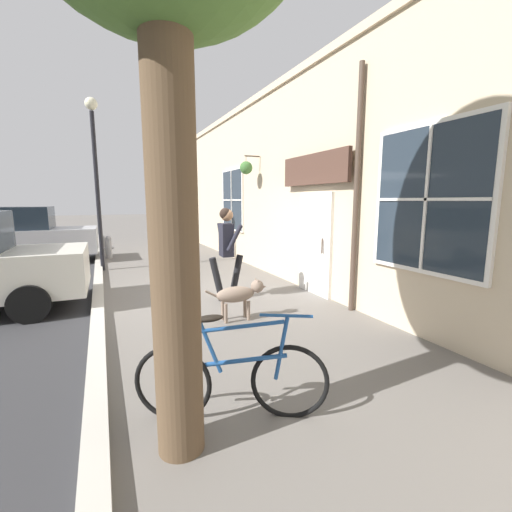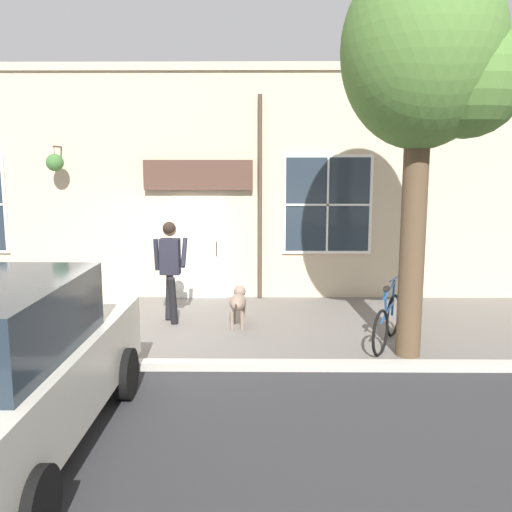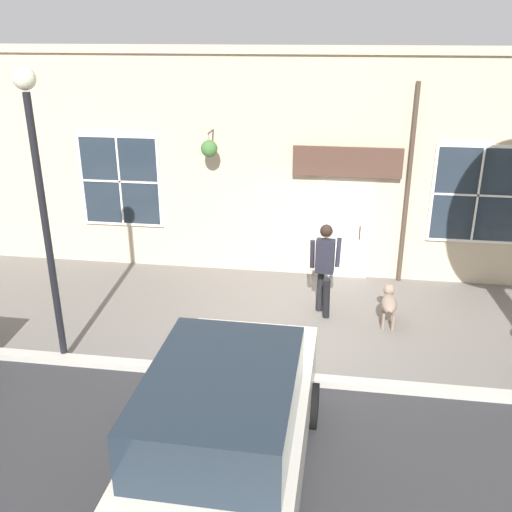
{
  "view_description": "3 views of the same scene",
  "coord_description": "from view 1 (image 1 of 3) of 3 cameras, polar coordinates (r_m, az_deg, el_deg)",
  "views": [
    {
      "loc": [
        1.84,
        6.53,
        1.93
      ],
      "look_at": [
        -0.89,
        0.47,
        0.85
      ],
      "focal_mm": 24.0,
      "sensor_mm": 36.0,
      "label": 1
    },
    {
      "loc": [
        9.47,
        1.91,
        2.84
      ],
      "look_at": [
        -0.05,
        1.81,
        1.24
      ],
      "focal_mm": 40.0,
      "sensor_mm": 36.0,
      "label": 2
    },
    {
      "loc": [
        9.41,
        0.47,
        5.08
      ],
      "look_at": [
        -0.31,
        -0.97,
        1.12
      ],
      "focal_mm": 40.0,
      "sensor_mm": 36.0,
      "label": 3
    }
  ],
  "objects": [
    {
      "name": "ground_plane",
      "position": [
        7.05,
        -8.26,
        -6.78
      ],
      "size": [
        90.0,
        90.0,
        0.0
      ],
      "primitive_type": "plane",
      "color": "#66605B"
    },
    {
      "name": "storefront_facade",
      "position": [
        7.77,
        8.52,
        12.41
      ],
      "size": [
        0.95,
        18.0,
        4.75
      ],
      "color": "#C6B293",
      "rests_on": "ground_plane"
    },
    {
      "name": "pedestrian_walking",
      "position": [
        6.65,
        -4.94,
        1.96
      ],
      "size": [
        0.75,
        0.57,
        1.8
      ],
      "color": "black",
      "rests_on": "ground_plane"
    },
    {
      "name": "dog_on_leash",
      "position": [
        5.6,
        -2.79,
        -6.33
      ],
      "size": [
        1.05,
        0.31,
        0.67
      ],
      "color": "#7F6B5B",
      "rests_on": "ground_plane"
    },
    {
      "name": "leaning_bicycle",
      "position": [
        3.23,
        -4.04,
        -19.57
      ],
      "size": [
        1.59,
        0.79,
        1.0
      ],
      "color": "black",
      "rests_on": "ground_plane"
    },
    {
      "name": "parked_car_nearest_curb",
      "position": [
        12.71,
        -34.98,
        2.81
      ],
      "size": [
        4.32,
        1.99,
        1.75
      ],
      "color": "#B7B7BC",
      "rests_on": "ground_plane"
    },
    {
      "name": "street_lamp",
      "position": [
        10.42,
        -25.24,
        14.37
      ],
      "size": [
        0.32,
        0.32,
        4.59
      ],
      "color": "black",
      "rests_on": "ground_plane"
    },
    {
      "name": "fire_hydrant",
      "position": [
        12.62,
        -23.35,
        1.47
      ],
      "size": [
        0.34,
        0.2,
        0.77
      ],
      "color": "#99999E",
      "rests_on": "ground_plane"
    }
  ]
}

